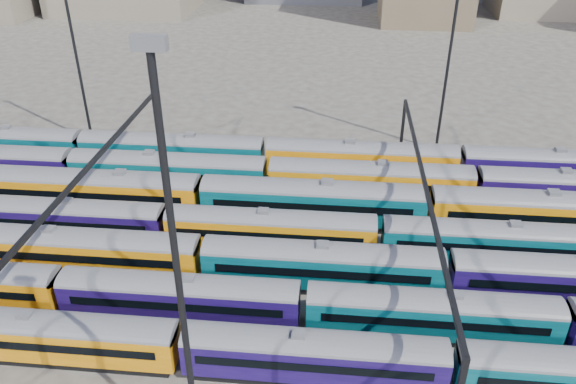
# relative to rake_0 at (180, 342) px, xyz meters

# --- Properties ---
(ground) EXTENTS (500.00, 500.00, 0.00)m
(ground) POSITION_rel_rake_0_xyz_m (7.91, 15.00, -2.40)
(ground) COLOR #3E3A35
(ground) RESTS_ON ground
(rake_0) EXTENTS (111.81, 2.73, 4.58)m
(rake_0) POSITION_rel_rake_0_xyz_m (0.00, 0.00, 0.00)
(rake_0) COLOR black
(rake_0) RESTS_ON ground
(rake_1) EXTENTS (134.79, 2.82, 4.73)m
(rake_1) POSITION_rel_rake_0_xyz_m (-1.39, 5.00, 0.08)
(rake_1) COLOR black
(rake_1) RESTS_ON ground
(rake_2) EXTENTS (123.12, 3.00, 5.06)m
(rake_2) POSITION_rel_rake_0_xyz_m (-0.83, 10.00, 0.25)
(rake_2) COLOR black
(rake_2) RESTS_ON ground
(rake_3) EXTENTS (138.95, 2.90, 4.88)m
(rake_3) POSITION_rel_rake_0_xyz_m (24.44, 15.00, 0.16)
(rake_3) COLOR black
(rake_3) RESTS_ON ground
(rake_4) EXTENTS (135.06, 3.29, 5.56)m
(rake_4) POSITION_rel_rake_0_xyz_m (-3.21, 20.00, 0.51)
(rake_4) COLOR black
(rake_4) RESTS_ON ground
(rake_5) EXTENTS (152.85, 3.19, 5.38)m
(rake_5) POSITION_rel_rake_0_xyz_m (13.90, 25.00, 0.42)
(rake_5) COLOR black
(rake_5) RESTS_ON ground
(rake_6) EXTENTS (153.62, 3.21, 5.41)m
(rake_6) POSITION_rel_rake_0_xyz_m (13.01, 30.00, 0.44)
(rake_6) COLOR black
(rake_6) RESTS_ON ground
(gantry_1) EXTENTS (0.35, 40.35, 8.03)m
(gantry_1) POSITION_rel_rake_0_xyz_m (-12.09, 15.00, 4.38)
(gantry_1) COLOR black
(gantry_1) RESTS_ON ground
(gantry_2) EXTENTS (0.35, 40.35, 8.03)m
(gantry_2) POSITION_rel_rake_0_xyz_m (17.91, 15.00, 4.38)
(gantry_2) COLOR black
(gantry_2) RESTS_ON ground
(mast_1) EXTENTS (1.40, 0.50, 25.60)m
(mast_1) POSITION_rel_rake_0_xyz_m (-22.09, 37.00, 11.56)
(mast_1) COLOR black
(mast_1) RESTS_ON ground
(mast_2) EXTENTS (1.40, 0.50, 25.60)m
(mast_2) POSITION_rel_rake_0_xyz_m (2.91, -7.00, 11.56)
(mast_2) COLOR black
(mast_2) RESTS_ON ground
(mast_3) EXTENTS (1.40, 0.50, 25.60)m
(mast_3) POSITION_rel_rake_0_xyz_m (22.91, 39.00, 11.56)
(mast_3) COLOR black
(mast_3) RESTS_ON ground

